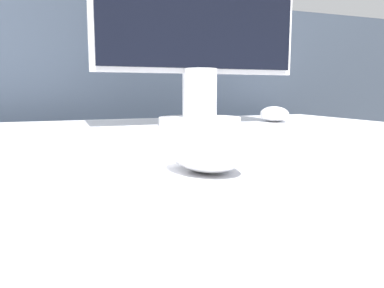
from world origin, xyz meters
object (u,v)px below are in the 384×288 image
keyboard (85,141)px  monitor (200,10)px  computer_mouse_far (274,114)px  computer_mouse_near (203,150)px

keyboard → monitor: monitor is taller
keyboard → computer_mouse_far: (0.53, 0.31, 0.01)m
monitor → computer_mouse_far: monitor is taller
keyboard → monitor: (0.30, 0.29, 0.26)m
monitor → computer_mouse_far: 0.34m
monitor → computer_mouse_far: (0.23, 0.02, -0.25)m
keyboard → computer_mouse_near: bearing=-62.4°
computer_mouse_near → computer_mouse_far: bearing=38.6°
keyboard → monitor: bearing=45.9°
computer_mouse_near → computer_mouse_far: (0.43, 0.52, -0.00)m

